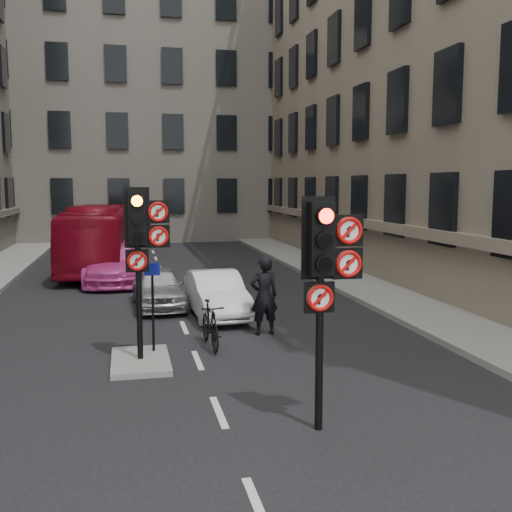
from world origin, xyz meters
name	(u,v)px	position (x,y,z in m)	size (l,w,h in m)	color
ground	(242,468)	(0.00, 0.00, 0.00)	(120.00, 120.00, 0.00)	black
pavement_right	(377,289)	(7.20, 12.00, 0.08)	(3.00, 50.00, 0.16)	gray
centre_island	(141,361)	(-1.20, 5.00, 0.06)	(1.20, 2.00, 0.12)	gray
building_far	(143,98)	(0.00, 38.00, 10.00)	(30.00, 14.00, 20.00)	slate
signal_near	(326,263)	(1.49, 0.99, 2.58)	(0.91, 0.40, 3.58)	black
signal_far	(142,236)	(-1.11, 4.99, 2.70)	(0.91, 0.40, 3.58)	black
car_silver	(158,287)	(-0.52, 10.79, 0.62)	(1.46, 3.63, 1.24)	#9A9CA1
car_white	(216,294)	(1.04, 9.23, 0.63)	(1.34, 3.85, 1.27)	white
car_pink	(114,264)	(-1.90, 15.82, 0.73)	(2.04, 5.02, 1.46)	#E242A4
bus_red	(97,238)	(-2.68, 19.51, 1.41)	(2.37, 10.12, 2.82)	maroon
motorcycle	(210,324)	(0.41, 6.00, 0.53)	(0.50, 1.77, 1.06)	black
motorcyclist	(264,296)	(1.89, 6.86, 0.98)	(0.72, 0.47, 1.97)	black
info_sign	(153,294)	(-0.90, 5.51, 1.38)	(0.34, 0.11, 1.95)	black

